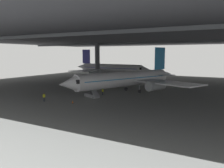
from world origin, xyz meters
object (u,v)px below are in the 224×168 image
object	(u,v)px
airplane_main	(127,79)
crew_worker_by_stairs	(103,91)
boarding_stairs	(92,94)
airplane_distant	(110,69)
traffic_cone_orange	(73,102)
crew_worker_near_nose	(44,97)

from	to	relation	value
airplane_main	crew_worker_by_stairs	world-z (taller)	airplane_main
boarding_stairs	airplane_distant	xyz separation A→B (m)	(-20.05, 42.87, 2.71)
boarding_stairs	crew_worker_by_stairs	xyz separation A→B (m)	(0.96, 3.01, 0.20)
boarding_stairs	traffic_cone_orange	distance (m)	7.33
airplane_main	boarding_stairs	xyz separation A→B (m)	(-4.12, -8.95, -2.66)
boarding_stairs	traffic_cone_orange	world-z (taller)	boarding_stairs
boarding_stairs	airplane_distant	size ratio (longest dim) A/B	0.13
crew_worker_by_stairs	airplane_distant	distance (m)	45.12
crew_worker_near_nose	crew_worker_by_stairs	xyz separation A→B (m)	(6.30, 11.83, -0.03)
crew_worker_by_stairs	airplane_distant	size ratio (longest dim) A/B	0.05
airplane_distant	traffic_cone_orange	world-z (taller)	airplane_distant
airplane_distant	crew_worker_by_stairs	bearing A→B (deg)	-62.20
traffic_cone_orange	airplane_main	bearing A→B (deg)	77.63
airplane_main	crew_worker_near_nose	world-z (taller)	airplane_main
airplane_main	crew_worker_near_nose	distance (m)	20.27
boarding_stairs	airplane_main	bearing A→B (deg)	65.26
airplane_main	crew_worker_by_stairs	distance (m)	7.16
boarding_stairs	crew_worker_near_nose	size ratio (longest dim) A/B	2.73
crew_worker_by_stairs	traffic_cone_orange	size ratio (longest dim) A/B	2.72
crew_worker_near_nose	airplane_main	bearing A→B (deg)	61.95
crew_worker_by_stairs	airplane_distant	xyz separation A→B (m)	(-21.01, 39.85, 2.50)
traffic_cone_orange	crew_worker_by_stairs	bearing A→B (deg)	87.79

